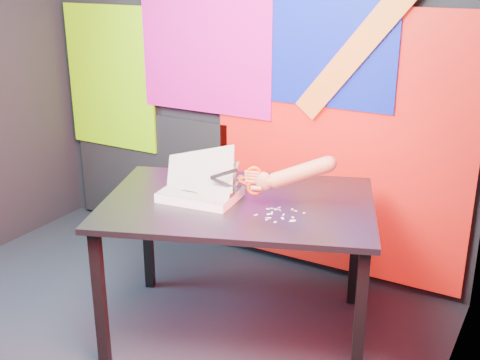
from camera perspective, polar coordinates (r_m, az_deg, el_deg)
The scene contains 7 objects.
room at distance 2.60m, azimuth -16.07°, elevation 7.71°, with size 3.01×3.01×2.71m.
backdrop at distance 3.80m, azimuth 0.85°, elevation 6.08°, with size 2.88×0.05×2.08m.
work_table at distance 3.02m, azimuth -0.15°, elevation -3.36°, with size 1.56×1.30×0.75m.
printout_stack at distance 3.02m, azimuth -3.78°, elevation -1.25°, with size 0.44×0.32×0.28m.
scissors at distance 2.88m, azimuth 1.01°, elevation -0.04°, with size 0.25×0.09×0.15m.
hand_forearm at distance 2.83m, azimuth 5.18°, elevation 0.59°, with size 0.41×0.17×0.19m.
paper_clippings at distance 2.84m, azimuth 3.79°, elevation -3.27°, with size 0.20×0.19×0.00m.
Camera 1 is at (1.82, -1.78, 1.87)m, focal length 45.00 mm.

